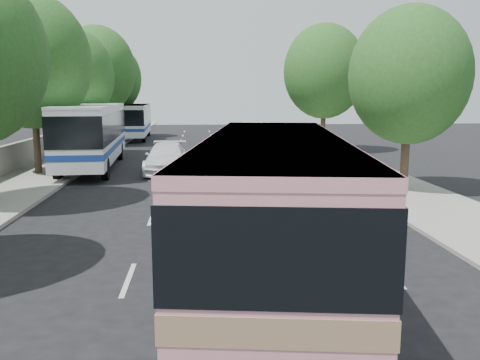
{
  "coord_description": "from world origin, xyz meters",
  "views": [
    {
      "loc": [
        -0.24,
        -13.29,
        4.19
      ],
      "look_at": [
        1.01,
        2.1,
        1.6
      ],
      "focal_mm": 38.0,
      "sensor_mm": 36.0,
      "label": 1
    }
  ],
  "objects": [
    {
      "name": "pink_bus",
      "position": [
        1.3,
        -2.98,
        2.09
      ],
      "size": [
        4.11,
        10.79,
        3.36
      ],
      "rotation": [
        0.0,
        0.0,
        -0.14
      ],
      "color": "pink",
      "rests_on": "ground"
    },
    {
      "name": "tree_right_far",
      "position": [
        9.08,
        23.94,
        6.12
      ],
      "size": [
        6.0,
        6.0,
        9.35
      ],
      "color": "#38281E",
      "rests_on": "ground"
    },
    {
      "name": "tree_left_c",
      "position": [
        -8.62,
        13.94,
        6.12
      ],
      "size": [
        6.0,
        6.0,
        9.35
      ],
      "color": "#38281E",
      "rests_on": "ground"
    },
    {
      "name": "tree_right_near",
      "position": [
        8.78,
        7.94,
        5.2
      ],
      "size": [
        5.1,
        5.1,
        7.95
      ],
      "color": "#38281E",
      "rests_on": "ground"
    },
    {
      "name": "pink_taxi",
      "position": [
        0.73,
        11.11,
        0.77
      ],
      "size": [
        2.38,
        4.74,
        1.55
      ],
      "primitive_type": "imported",
      "rotation": [
        0.0,
        0.0,
        -0.12
      ],
      "color": "#DA1267",
      "rests_on": "ground"
    },
    {
      "name": "tree_left_e",
      "position": [
        -8.42,
        29.94,
        6.43
      ],
      "size": [
        6.3,
        6.3,
        9.82
      ],
      "color": "#38281E",
      "rests_on": "ground"
    },
    {
      "name": "sidewalk_right",
      "position": [
        8.5,
        20.0,
        0.06
      ],
      "size": [
        4.0,
        90.0,
        0.12
      ],
      "primitive_type": "cube",
      "color": "#9E998E",
      "rests_on": "ground"
    },
    {
      "name": "low_wall",
      "position": [
        -10.3,
        20.0,
        0.9
      ],
      "size": [
        0.3,
        90.0,
        1.5
      ],
      "primitive_type": "cube",
      "color": "#9E998E",
      "rests_on": "sidewalk_left"
    },
    {
      "name": "taxi_roof_sign",
      "position": [
        0.73,
        11.11,
        1.64
      ],
      "size": [
        0.57,
        0.25,
        0.18
      ],
      "primitive_type": "cube",
      "rotation": [
        0.0,
        0.0,
        -0.12
      ],
      "color": "silver",
      "rests_on": "pink_taxi"
    },
    {
      "name": "tour_coach_rear",
      "position": [
        -6.3,
        36.39,
        1.98
      ],
      "size": [
        2.81,
        11.06,
        3.28
      ],
      "rotation": [
        0.0,
        0.0,
        0.04
      ],
      "color": "white",
      "rests_on": "ground"
    },
    {
      "name": "tree_left_d",
      "position": [
        -8.52,
        21.94,
        5.63
      ],
      "size": [
        5.52,
        5.52,
        8.6
      ],
      "color": "#38281E",
      "rests_on": "ground"
    },
    {
      "name": "sidewalk_left",
      "position": [
        -8.5,
        20.0,
        0.07
      ],
      "size": [
        4.0,
        90.0,
        0.15
      ],
      "primitive_type": "cube",
      "color": "#9E998E",
      "rests_on": "ground"
    },
    {
      "name": "ground",
      "position": [
        0.0,
        0.0,
        0.0
      ],
      "size": [
        120.0,
        120.0,
        0.0
      ],
      "primitive_type": "plane",
      "color": "black",
      "rests_on": "ground"
    },
    {
      "name": "white_pickup",
      "position": [
        -2.0,
        14.51,
        0.79
      ],
      "size": [
        2.29,
        5.47,
        1.58
      ],
      "primitive_type": "imported",
      "rotation": [
        0.0,
        0.0,
        -0.02
      ],
      "color": "white",
      "rests_on": "ground"
    },
    {
      "name": "tree_left_f",
      "position": [
        -8.62,
        37.94,
        6.0
      ],
      "size": [
        5.88,
        5.88,
        9.16
      ],
      "color": "#38281E",
      "rests_on": "ground"
    },
    {
      "name": "tour_coach_front",
      "position": [
        -6.3,
        16.36,
        2.19
      ],
      "size": [
        3.37,
        12.32,
        3.65
      ],
      "rotation": [
        0.0,
        0.0,
        0.06
      ],
      "color": "white",
      "rests_on": "ground"
    }
  ]
}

